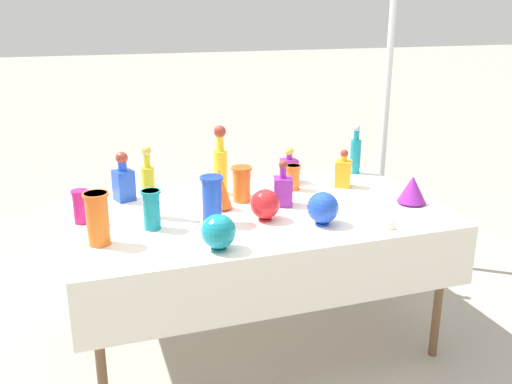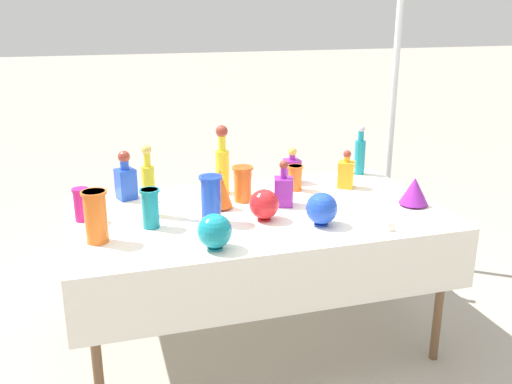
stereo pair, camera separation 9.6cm
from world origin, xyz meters
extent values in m
plane|color=#A0998C|center=(0.00, 0.00, 0.00)|extent=(40.00, 40.00, 0.00)
cube|color=white|center=(0.00, 0.00, 0.74)|extent=(1.88, 1.07, 0.03)
cube|color=white|center=(0.00, -0.54, 0.61)|extent=(1.88, 0.01, 0.31)
cylinder|color=brown|center=(-0.84, -0.44, 0.36)|extent=(0.04, 0.04, 0.73)
cylinder|color=brown|center=(0.84, -0.44, 0.36)|extent=(0.04, 0.04, 0.73)
cylinder|color=brown|center=(-0.84, 0.44, 0.36)|extent=(0.04, 0.04, 0.73)
cylinder|color=brown|center=(0.84, 0.44, 0.36)|extent=(0.04, 0.04, 0.73)
cylinder|color=yellow|center=(-0.10, 0.33, 0.88)|extent=(0.08, 0.08, 0.24)
cylinder|color=yellow|center=(-0.10, 0.33, 1.05)|extent=(0.04, 0.04, 0.09)
sphere|color=maroon|center=(-0.10, 0.33, 1.11)|extent=(0.07, 0.07, 0.07)
cylinder|color=teal|center=(0.81, 0.46, 0.87)|extent=(0.06, 0.06, 0.21)
cylinder|color=teal|center=(0.81, 0.46, 1.00)|extent=(0.03, 0.03, 0.06)
sphere|color=#B2B2B7|center=(0.81, 0.46, 1.05)|extent=(0.04, 0.04, 0.04)
cylinder|color=yellow|center=(-0.53, 0.08, 0.89)|extent=(0.06, 0.06, 0.25)
cylinder|color=yellow|center=(-0.53, 0.08, 1.05)|extent=(0.03, 0.03, 0.07)
sphere|color=gold|center=(-0.53, 0.08, 1.10)|extent=(0.05, 0.05, 0.05)
cube|color=purple|center=(0.16, 0.04, 0.83)|extent=(0.12, 0.12, 0.15)
cylinder|color=purple|center=(0.16, 0.04, 0.94)|extent=(0.03, 0.03, 0.06)
sphere|color=maroon|center=(0.16, 0.04, 0.98)|extent=(0.05, 0.05, 0.05)
cube|color=purple|center=(0.34, 0.41, 0.83)|extent=(0.09, 0.09, 0.14)
cylinder|color=purple|center=(0.34, 0.41, 0.92)|extent=(0.04, 0.04, 0.03)
sphere|color=gold|center=(0.34, 0.41, 0.95)|extent=(0.05, 0.05, 0.05)
cube|color=orange|center=(0.61, 0.23, 0.84)|extent=(0.12, 0.12, 0.15)
cylinder|color=orange|center=(0.61, 0.23, 0.93)|extent=(0.03, 0.03, 0.03)
sphere|color=maroon|center=(0.61, 0.23, 0.96)|extent=(0.04, 0.04, 0.04)
cube|color=blue|center=(-0.62, 0.38, 0.84)|extent=(0.12, 0.12, 0.17)
cylinder|color=blue|center=(-0.62, 0.38, 0.95)|extent=(0.05, 0.05, 0.05)
sphere|color=maroon|center=(-0.62, 0.38, 1.00)|extent=(0.06, 0.06, 0.06)
cylinder|color=teal|center=(-0.54, -0.08, 0.85)|extent=(0.08, 0.08, 0.19)
cylinder|color=teal|center=(-0.54, -0.08, 0.94)|extent=(0.10, 0.10, 0.01)
cylinder|color=orange|center=(0.31, 0.27, 0.83)|extent=(0.08, 0.08, 0.14)
cylinder|color=orange|center=(0.31, 0.27, 0.90)|extent=(0.09, 0.09, 0.01)
cylinder|color=orange|center=(-0.03, 0.16, 0.86)|extent=(0.10, 0.10, 0.19)
cylinder|color=orange|center=(-0.03, 0.16, 0.95)|extent=(0.11, 0.11, 0.01)
cylinder|color=orange|center=(-0.79, -0.19, 0.88)|extent=(0.10, 0.10, 0.24)
cylinder|color=orange|center=(-0.79, -0.19, 0.99)|extent=(0.11, 0.11, 0.01)
cylinder|color=blue|center=(-0.25, -0.10, 0.88)|extent=(0.10, 0.10, 0.23)
cylinder|color=blue|center=(-0.25, -0.10, 0.99)|extent=(0.11, 0.11, 0.01)
cylinder|color=#C61972|center=(-0.86, 0.10, 0.84)|extent=(0.07, 0.07, 0.17)
cylinder|color=#C61972|center=(-0.86, 0.10, 0.92)|extent=(0.08, 0.08, 0.01)
cylinder|color=purple|center=(0.82, -0.16, 0.77)|extent=(0.09, 0.09, 0.01)
cone|color=purple|center=(0.82, -0.16, 0.84)|extent=(0.15, 0.15, 0.14)
cylinder|color=orange|center=(-0.17, 0.08, 0.77)|extent=(0.07, 0.07, 0.01)
cone|color=orange|center=(-0.17, 0.08, 0.87)|extent=(0.13, 0.13, 0.20)
cylinder|color=red|center=(0.00, -0.14, 0.76)|extent=(0.07, 0.07, 0.01)
sphere|color=red|center=(0.00, -0.14, 0.84)|extent=(0.15, 0.15, 0.15)
cylinder|color=blue|center=(0.24, -0.28, 0.76)|extent=(0.07, 0.07, 0.01)
sphere|color=blue|center=(0.24, -0.28, 0.84)|extent=(0.15, 0.15, 0.15)
cylinder|color=teal|center=(-0.31, -0.42, 0.76)|extent=(0.07, 0.07, 0.01)
sphere|color=teal|center=(-0.31, -0.42, 0.84)|extent=(0.15, 0.15, 0.15)
cube|color=white|center=(0.52, -0.45, 0.78)|extent=(0.05, 0.02, 0.04)
cube|color=tan|center=(0.18, 1.29, 0.19)|extent=(0.52, 0.54, 0.38)
cube|color=tan|center=(0.18, 1.42, 0.42)|extent=(0.36, 0.19, 0.09)
cylinder|color=silver|center=(1.18, 0.75, 1.34)|extent=(0.04, 0.04, 2.67)
cylinder|color=#333338|center=(1.18, 0.75, 0.02)|extent=(0.18, 0.18, 0.04)
camera|label=1|loc=(-0.87, -2.61, 1.76)|focal=40.00mm
camera|label=2|loc=(-0.78, -2.64, 1.76)|focal=40.00mm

